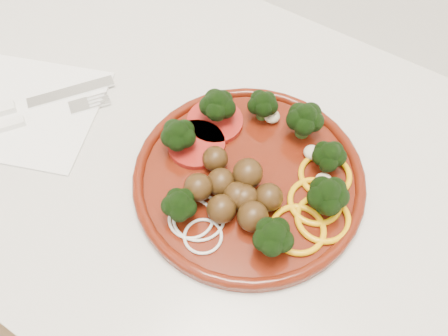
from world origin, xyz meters
The scene contains 5 objects.
counter centered at (0.00, 1.70, 0.45)m, with size 2.40×0.60×0.90m.
plate centered at (0.24, 1.69, 0.92)m, with size 0.29×0.29×0.06m.
napkin centered at (-0.07, 1.63, 0.90)m, with size 0.18×0.18×0.00m, color white.
knife centered at (-0.09, 1.61, 0.91)m, with size 0.14×0.19×0.01m.
fork centered at (-0.07, 1.59, 0.91)m, with size 0.13×0.17×0.01m.
Camera 1 is at (0.39, 1.41, 1.43)m, focal length 40.00 mm.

